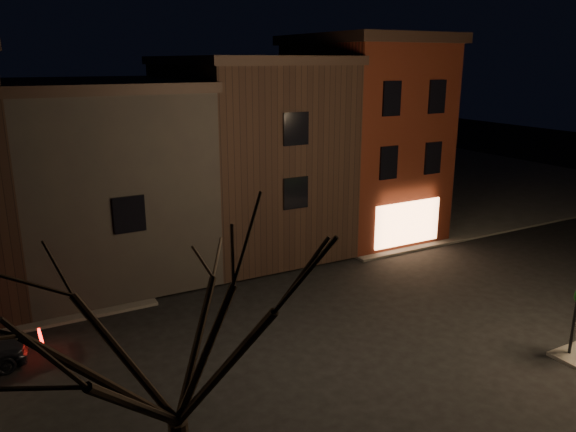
# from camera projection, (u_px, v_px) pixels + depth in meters

# --- Properties ---
(ground) EXTENTS (120.00, 120.00, 0.00)m
(ground) POSITION_uv_depth(u_px,v_px,m) (334.00, 328.00, 20.27)
(ground) COLOR black
(ground) RESTS_ON ground
(sidewalk_far_right) EXTENTS (30.00, 30.00, 0.12)m
(sidewalk_far_right) POSITION_uv_depth(u_px,v_px,m) (402.00, 176.00, 46.45)
(sidewalk_far_right) COLOR #2D2B28
(sidewalk_far_right) RESTS_ON ground
(corner_building) EXTENTS (6.50, 8.50, 10.50)m
(corner_building) POSITION_uv_depth(u_px,v_px,m) (363.00, 135.00, 30.54)
(corner_building) COLOR #4C180D
(corner_building) RESTS_ON ground
(row_building_a) EXTENTS (7.30, 10.30, 9.40)m
(row_building_a) POSITION_uv_depth(u_px,v_px,m) (246.00, 152.00, 28.51)
(row_building_a) COLOR black
(row_building_a) RESTS_ON ground
(row_building_b) EXTENTS (7.80, 10.30, 8.40)m
(row_building_b) POSITION_uv_depth(u_px,v_px,m) (101.00, 175.00, 25.25)
(row_building_b) COLOR black
(row_building_b) RESTS_ON ground
(bare_tree_left) EXTENTS (5.60, 5.60, 7.50)m
(bare_tree_left) POSITION_uv_depth(u_px,v_px,m) (171.00, 308.00, 9.17)
(bare_tree_left) COLOR black
(bare_tree_left) RESTS_ON sidewalk_near_left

